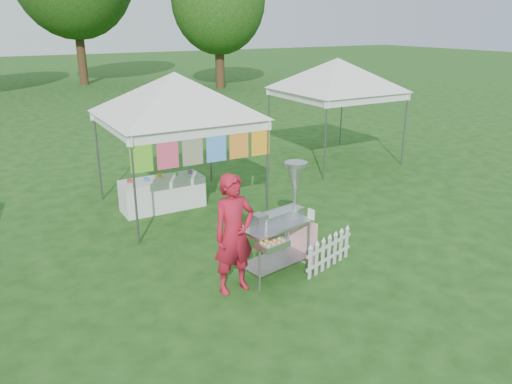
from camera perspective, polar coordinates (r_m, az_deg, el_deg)
ground at (r=8.54m, az=0.29°, el=-8.97°), size 120.00×120.00×0.00m
canopy_main at (r=10.76m, az=-9.32°, el=13.33°), size 4.24×4.24×3.45m
canopy_right at (r=14.83m, az=9.33°, el=14.86°), size 4.24×4.24×3.45m
donut_cart at (r=8.11m, az=3.25°, el=-2.18°), size 1.34×1.12×1.84m
vendor at (r=7.58m, az=-2.54°, el=-4.83°), size 0.72×0.49×1.89m
picket_fence at (r=8.61m, az=8.35°, el=-6.83°), size 1.21×0.40×0.56m
display_table at (r=11.31m, az=-10.63°, el=-0.18°), size 1.80×0.70×0.70m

